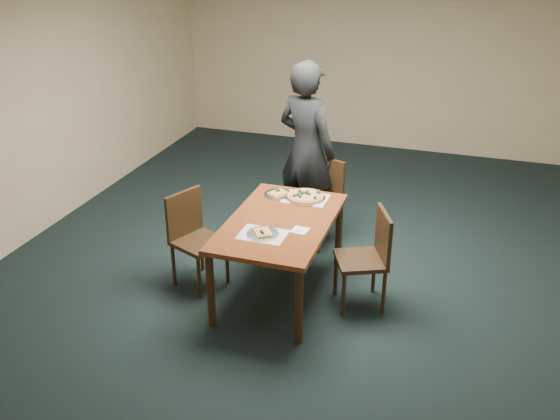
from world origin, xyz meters
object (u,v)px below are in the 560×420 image
(diner, at_px, (307,150))
(slice_plate_far, at_px, (278,194))
(chair_left, at_px, (193,233))
(dining_table, at_px, (280,229))
(pizza_pan, at_px, (306,196))
(chair_right, at_px, (370,253))
(slice_plate_near, at_px, (263,233))
(chair_far, at_px, (321,196))

(diner, xyz_separation_m, slice_plate_far, (-0.07, -0.76, -0.20))
(diner, bearing_deg, chair_left, 84.12)
(dining_table, distance_m, diner, 1.33)
(pizza_pan, height_order, slice_plate_far, pizza_pan)
(slice_plate_far, bearing_deg, diner, 85.10)
(chair_left, bearing_deg, pizza_pan, -33.99)
(chair_right, distance_m, slice_plate_near, 0.98)
(chair_far, xyz_separation_m, chair_right, (0.73, -1.09, 0.00))
(chair_left, xyz_separation_m, chair_right, (1.65, 0.14, 0.00))
(dining_table, relative_size, pizza_pan, 3.89)
(chair_left, relative_size, slice_plate_far, 3.25)
(slice_plate_far, bearing_deg, chair_far, 66.25)
(slice_plate_near, bearing_deg, slice_plate_far, 99.65)
(dining_table, relative_size, diner, 0.78)
(diner, distance_m, slice_plate_far, 0.79)
(diner, height_order, slice_plate_near, diner)
(chair_right, relative_size, pizza_pan, 2.36)
(chair_left, distance_m, chair_right, 1.66)
(diner, bearing_deg, dining_table, 117.28)
(chair_far, distance_m, slice_plate_far, 0.72)
(dining_table, bearing_deg, pizza_pan, 81.01)
(dining_table, distance_m, chair_left, 0.85)
(slice_plate_far, bearing_deg, pizza_pan, -0.21)
(chair_left, height_order, chair_right, same)
(slice_plate_far, bearing_deg, slice_plate_near, -80.35)
(chair_far, bearing_deg, slice_plate_near, -72.21)
(chair_far, distance_m, slice_plate_near, 1.49)
(pizza_pan, relative_size, slice_plate_near, 1.38)
(diner, relative_size, slice_plate_near, 6.85)
(dining_table, height_order, chair_left, chair_left)
(diner, bearing_deg, slice_plate_near, 114.34)
(chair_far, bearing_deg, chair_right, -33.09)
(chair_right, xyz_separation_m, pizza_pan, (-0.73, 0.46, 0.26))
(chair_right, bearing_deg, dining_table, -109.62)
(diner, distance_m, pizza_pan, 0.81)
(chair_right, bearing_deg, slice_plate_far, -139.07)
(chair_far, bearing_deg, pizza_pan, -66.73)
(chair_far, relative_size, chair_right, 1.00)
(slice_plate_near, bearing_deg, chair_left, 162.89)
(slice_plate_near, distance_m, slice_plate_far, 0.86)
(pizza_pan, bearing_deg, chair_left, -146.83)
(pizza_pan, distance_m, slice_plate_far, 0.28)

